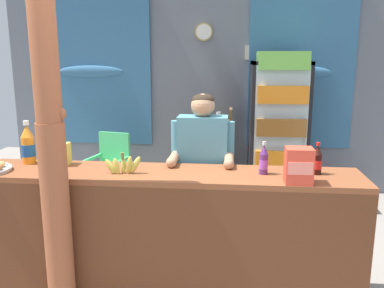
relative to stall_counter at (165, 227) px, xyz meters
The scene contains 14 objects.
ground_plane 1.01m from the stall_counter, 88.62° to the left, with size 8.10×8.10×0.00m, color gray.
back_wall_curtained 2.86m from the stall_counter, 90.16° to the left, with size 5.14×0.22×2.79m.
stall_counter is the anchor object (origin of this frame).
timber_post 1.04m from the stall_counter, 161.44° to the right, with size 0.21×0.19×2.76m.
drink_fridge 2.46m from the stall_counter, 64.94° to the left, with size 0.68×0.71×1.85m.
bottle_shelf_rack 2.43m from the stall_counter, 84.49° to the left, with size 0.48×0.28×1.15m.
plastic_lawn_chair 2.29m from the stall_counter, 116.69° to the left, with size 0.53×0.53×0.86m.
shopkeeper 0.66m from the stall_counter, 64.39° to the left, with size 0.51×0.42×1.51m.
soda_bottle_orange_soda 1.25m from the stall_counter, 167.66° to the left, with size 0.10×0.10×0.34m.
soda_bottle_grape_soda 0.86m from the stall_counter, ahead, with size 0.06×0.06×0.24m.
soda_bottle_cola 1.19m from the stall_counter, ahead, with size 0.07×0.07×0.23m.
snack_box_instant_noodle 1.02m from the stall_counter, 165.64° to the left, with size 0.19×0.13×0.17m.
snack_box_crackers 1.04m from the stall_counter, ahead, with size 0.18×0.15×0.24m.
banana_bunch 0.53m from the stall_counter, behind, with size 0.28×0.07×0.16m.
Camera 1 is at (0.45, -2.27, 1.79)m, focal length 37.93 mm.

